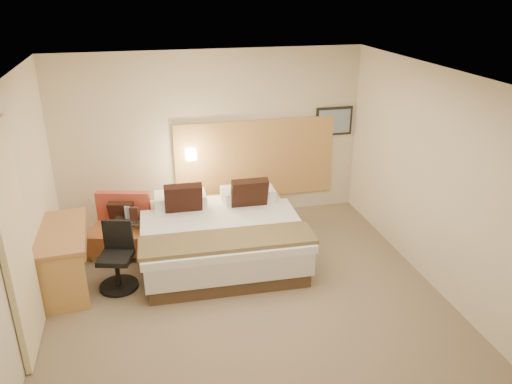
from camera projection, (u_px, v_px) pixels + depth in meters
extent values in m
cube|color=#776650|center=(247.00, 303.00, 6.08)|extent=(4.80, 5.00, 0.02)
cube|color=white|center=(245.00, 78.00, 5.02)|extent=(4.80, 5.00, 0.02)
cube|color=beige|center=(212.00, 138.00, 7.80)|extent=(4.80, 0.02, 2.70)
cube|color=beige|center=(326.00, 350.00, 3.30)|extent=(4.80, 0.02, 2.70)
cube|color=beige|center=(13.00, 223.00, 5.04)|extent=(0.02, 5.00, 2.70)
cube|color=beige|center=(439.00, 182.00, 6.06)|extent=(0.02, 5.00, 2.70)
cube|color=#BC8949|center=(256.00, 159.00, 8.07)|extent=(2.60, 0.04, 1.30)
cube|color=black|center=(334.00, 121.00, 8.15)|extent=(0.62, 0.03, 0.47)
cube|color=gray|center=(334.00, 121.00, 8.13)|extent=(0.54, 0.01, 0.39)
cylinder|color=silver|center=(191.00, 153.00, 7.72)|extent=(0.02, 0.12, 0.02)
cube|color=#F4E3BE|center=(191.00, 154.00, 7.67)|extent=(0.15, 0.15, 0.15)
cube|color=beige|center=(16.00, 246.00, 4.87)|extent=(0.06, 0.90, 2.42)
cylinder|color=#99BBED|center=(126.00, 212.00, 7.04)|extent=(0.07, 0.07, 0.18)
cylinder|color=#8CABD8|center=(129.00, 213.00, 7.03)|extent=(0.07, 0.07, 0.18)
cube|color=#361B16|center=(134.00, 214.00, 6.97)|extent=(0.13, 0.07, 0.20)
cube|color=#443122|center=(221.00, 250.00, 7.06)|extent=(2.08, 2.08, 0.19)
cube|color=silver|center=(221.00, 235.00, 6.96)|extent=(2.15, 2.15, 0.31)
cube|color=white|center=(223.00, 231.00, 6.61)|extent=(2.19, 1.56, 0.10)
cube|color=white|center=(180.00, 199.00, 7.46)|extent=(0.74, 0.42, 0.19)
cube|color=white|center=(245.00, 194.00, 7.65)|extent=(0.74, 0.42, 0.19)
cube|color=white|center=(180.00, 200.00, 7.18)|extent=(0.74, 0.42, 0.19)
cube|color=white|center=(249.00, 195.00, 7.37)|extent=(0.74, 0.42, 0.19)
cube|color=black|center=(183.00, 200.00, 6.96)|extent=(0.53, 0.30, 0.54)
cube|color=black|center=(249.00, 195.00, 7.14)|extent=(0.53, 0.30, 0.54)
cube|color=#B87025|center=(228.00, 240.00, 6.21)|extent=(2.21, 0.64, 0.05)
cube|color=tan|center=(95.00, 258.00, 6.96)|extent=(0.09, 0.09, 0.10)
cube|color=#B17B53|center=(139.00, 258.00, 6.95)|extent=(0.09, 0.09, 0.10)
cube|color=#AF7A52|center=(107.00, 239.00, 7.45)|extent=(0.09, 0.09, 0.10)
cube|color=tan|center=(147.00, 240.00, 7.44)|extent=(0.09, 0.09, 0.10)
cube|color=#A4572C|center=(121.00, 237.00, 7.13)|extent=(0.91, 0.84, 0.29)
cube|color=#AE3E2F|center=(123.00, 206.00, 7.24)|extent=(0.77, 0.31, 0.43)
cube|color=black|center=(122.00, 213.00, 7.17)|extent=(0.40, 0.27, 0.38)
cylinder|color=#BBBEC1|center=(133.00, 250.00, 7.24)|extent=(0.37, 0.37, 0.02)
cylinder|color=silver|center=(132.00, 235.00, 7.14)|extent=(0.04, 0.04, 0.47)
cylinder|color=white|center=(130.00, 220.00, 7.05)|extent=(0.55, 0.55, 0.01)
cube|color=#A56E40|center=(60.00, 232.00, 6.11)|extent=(0.66, 1.30, 0.04)
cube|color=tan|center=(63.00, 285.00, 5.74)|extent=(0.53, 0.08, 0.75)
cube|color=tan|center=(67.00, 239.00, 6.78)|extent=(0.53, 0.08, 0.75)
cube|color=#B08245|center=(66.00, 238.00, 6.15)|extent=(0.55, 1.21, 0.11)
cylinder|color=black|center=(119.00, 286.00, 6.35)|extent=(0.60, 0.60, 0.04)
cylinder|color=black|center=(118.00, 272.00, 6.27)|extent=(0.07, 0.07, 0.37)
cube|color=black|center=(116.00, 258.00, 6.19)|extent=(0.48, 0.48, 0.07)
cube|color=black|center=(118.00, 234.00, 6.26)|extent=(0.37, 0.14, 0.39)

